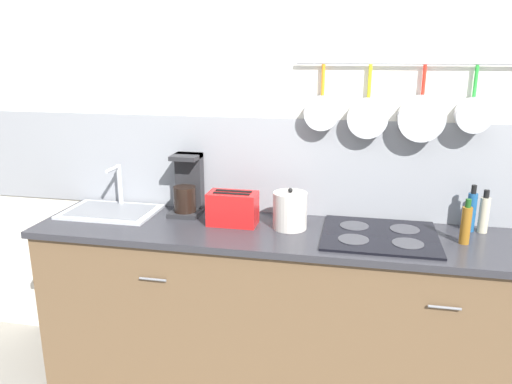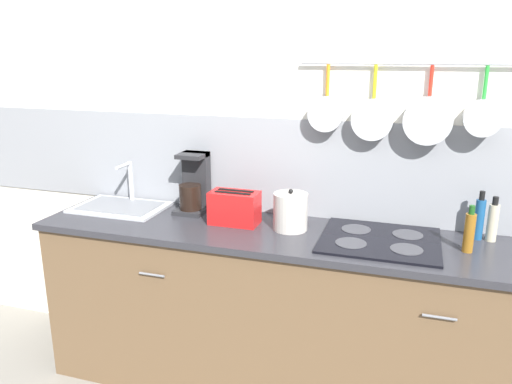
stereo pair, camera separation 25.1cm
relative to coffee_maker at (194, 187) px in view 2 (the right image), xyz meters
The scene contains 11 objects.
wall_back 0.71m from the coffee_maker, 11.21° to the left, with size 7.20×0.16×2.60m.
cabinet_base 0.93m from the coffee_maker, 16.60° to the right, with size 2.73×0.55×0.90m.
countertop 0.70m from the coffee_maker, 16.60° to the right, with size 2.77×0.58×0.03m.
sink_basin 0.45m from the coffee_maker, 167.61° to the right, with size 0.52×0.35×0.25m.
coffee_maker is the anchor object (origin of this frame).
toaster 0.34m from the coffee_maker, 25.74° to the right, with size 0.27×0.14×0.18m.
kettle 0.62m from the coffee_maker, 13.10° to the right, with size 0.18×0.18×0.22m.
cooktop 1.08m from the coffee_maker, ahead, with size 0.56×0.50×0.01m.
bottle_sesame_oil 1.46m from the coffee_maker, ahead, with size 0.05×0.05×0.22m.
bottle_hot_sauce 1.51m from the coffee_maker, ahead, with size 0.05×0.05×0.24m.
bottle_dish_soap 1.57m from the coffee_maker, ahead, with size 0.05×0.05×0.22m.
Camera 2 is at (0.52, -2.31, 1.81)m, focal length 35.00 mm.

